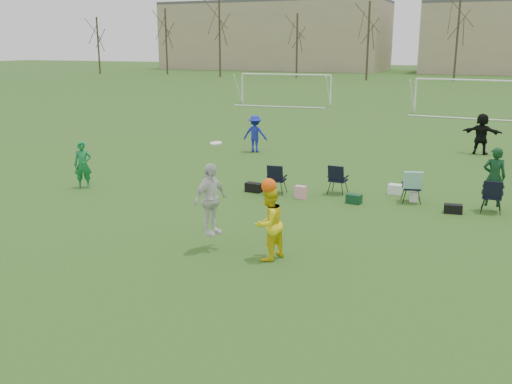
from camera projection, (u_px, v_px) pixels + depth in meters
The scene contains 10 objects.
ground at pixel (174, 281), 11.73m from camera, with size 260.00×260.00×0.00m, color #2C571B.
fielder_green_near at pixel (83, 165), 19.15m from camera, with size 0.58×0.38×1.59m, color #147338.
fielder_blue at pixel (255, 134), 25.60m from camera, with size 1.07×0.61×1.65m, color #1622A9.
fielder_black at pixel (481, 134), 25.06m from camera, with size 1.68×0.54×1.81m, color black.
center_contest at pixel (243, 212), 12.94m from camera, with size 2.24×1.07×2.60m.
sideline_setup at pixel (398, 184), 17.46m from camera, with size 7.88×1.99×1.89m.
goal_left at pixel (286, 81), 45.33m from camera, with size 7.39×0.76×2.46m.
goal_mid at pixel (471, 87), 38.26m from camera, with size 7.40×0.63×2.46m.
tree_line at pixel (458, 41), 72.61m from camera, with size 110.28×3.28×11.40m.
building_row at pixel (512, 36), 93.25m from camera, with size 126.00×16.00×13.00m.
Camera 1 is at (5.81, -9.37, 4.72)m, focal length 40.00 mm.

